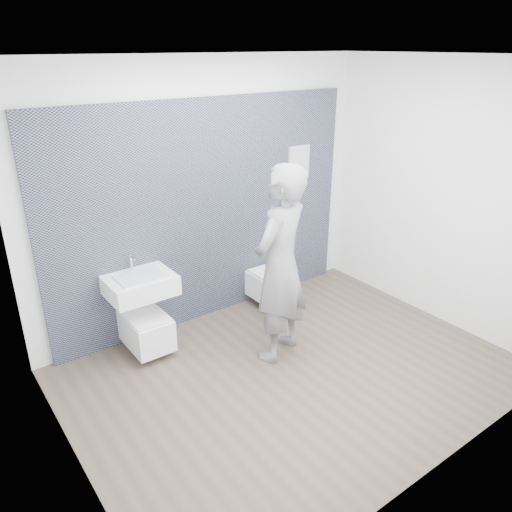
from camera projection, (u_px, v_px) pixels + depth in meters
ground at (293, 373)px, 4.74m from camera, size 4.00×4.00×0.00m
room_shell at (300, 196)px, 4.06m from camera, size 4.00×4.00×4.00m
tile_wall at (212, 311)px, 5.83m from camera, size 3.60×0.06×2.40m
washbasin at (140, 285)px, 4.83m from camera, size 0.64×0.48×0.48m
toilet_square at (146, 328)px, 4.99m from camera, size 0.38×0.56×0.70m
toilet_rounded at (272, 287)px, 5.82m from camera, size 0.36×0.61×0.33m
info_placard at (295, 285)px, 6.46m from camera, size 0.30×0.03×0.39m
visitor at (280, 265)px, 4.67m from camera, size 0.83×0.69×1.94m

